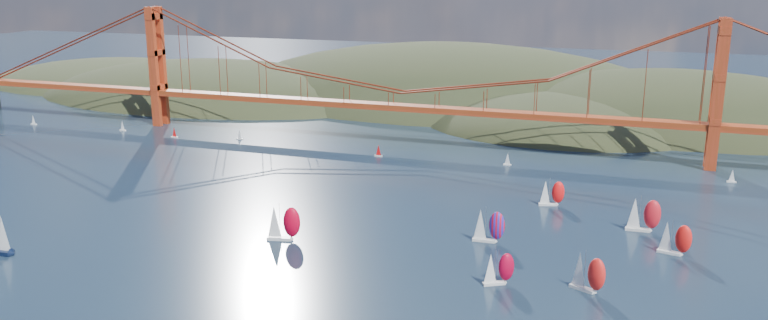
{
  "coord_description": "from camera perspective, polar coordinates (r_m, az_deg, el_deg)",
  "views": [
    {
      "loc": [
        95.26,
        -112.78,
        71.91
      ],
      "look_at": [
        23.69,
        90.0,
        16.69
      ],
      "focal_mm": 35.0,
      "sensor_mm": 36.0,
      "label": 1
    }
  ],
  "objects": [
    {
      "name": "distant_boat_2",
      "position": [
        339.63,
        -15.69,
        2.05
      ],
      "size": [
        3.0,
        2.0,
        4.7
      ],
      "color": "silver",
      "rests_on": "ground"
    },
    {
      "name": "racer_2",
      "position": [
        178.64,
        15.24,
        -8.24
      ],
      "size": [
        8.8,
        6.43,
        9.9
      ],
      "rotation": [
        0.0,
        0.0,
        -0.46
      ],
      "color": "silver",
      "rests_on": "ground"
    },
    {
      "name": "distant_boat_3",
      "position": [
        329.23,
        -10.96,
        1.95
      ],
      "size": [
        3.0,
        2.0,
        4.7
      ],
      "color": "silver",
      "rests_on": "ground"
    },
    {
      "name": "distant_boat_8",
      "position": [
        284.6,
        9.4,
        0.07
      ],
      "size": [
        3.0,
        2.0,
        4.7
      ],
      "color": "silver",
      "rests_on": "ground"
    },
    {
      "name": "headlands",
      "position": [
        403.22,
        11.84,
        2.01
      ],
      "size": [
        725.0,
        225.0,
        96.0
      ],
      "color": "black",
      "rests_on": "ground"
    },
    {
      "name": "distant_boat_0",
      "position": [
        391.4,
        -25.16,
        2.8
      ],
      "size": [
        3.0,
        2.0,
        4.7
      ],
      "color": "silver",
      "rests_on": "ground"
    },
    {
      "name": "racer_5",
      "position": [
        238.65,
        12.63,
        -2.44
      ],
      "size": [
        7.93,
        4.66,
        8.89
      ],
      "rotation": [
        0.0,
        0.0,
        0.27
      ],
      "color": "silver",
      "rests_on": "ground"
    },
    {
      "name": "racer_1",
      "position": [
        178.18,
        8.68,
        -8.14
      ],
      "size": [
        7.61,
        6.05,
        8.66
      ],
      "rotation": [
        0.0,
        0.0,
        0.54
      ],
      "color": "silver",
      "rests_on": "ground"
    },
    {
      "name": "distant_boat_1",
      "position": [
        360.99,
        -19.31,
        2.48
      ],
      "size": [
        3.0,
        2.0,
        4.7
      ],
      "color": "silver",
      "rests_on": "ground"
    },
    {
      "name": "racer_3",
      "position": [
        222.42,
        19.12,
        -3.92
      ],
      "size": [
        9.33,
        3.89,
        10.65
      ],
      "rotation": [
        0.0,
        0.0,
        0.06
      ],
      "color": "silver",
      "rests_on": "ground"
    },
    {
      "name": "racer_rwb",
      "position": [
        204.17,
        7.94,
        -4.96
      ],
      "size": [
        8.71,
        3.6,
        9.98
      ],
      "rotation": [
        0.0,
        0.0,
        0.05
      ],
      "color": "silver",
      "rests_on": "ground"
    },
    {
      "name": "racer_0",
      "position": [
        205.28,
        -7.73,
        -4.74
      ],
      "size": [
        9.58,
        5.41,
        10.73
      ],
      "rotation": [
        0.0,
        0.0,
        0.25
      ],
      "color": "silver",
      "rests_on": "ground"
    },
    {
      "name": "bridge",
      "position": [
        310.97,
        1.11,
        7.07
      ],
      "size": [
        552.0,
        12.0,
        55.0
      ],
      "color": "#913313",
      "rests_on": "ground"
    },
    {
      "name": "racer_4",
      "position": [
        207.78,
        21.25,
        -5.56
      ],
      "size": [
        8.48,
        4.62,
        9.5
      ],
      "rotation": [
        0.0,
        0.0,
        -0.22
      ],
      "color": "white",
      "rests_on": "ground"
    },
    {
      "name": "distant_boat_4",
      "position": [
        284.89,
        25.0,
        -1.1
      ],
      "size": [
        3.0,
        2.0,
        4.7
      ],
      "color": "silver",
      "rests_on": "ground"
    },
    {
      "name": "distant_boat_9",
      "position": [
        294.18,
        -0.42,
        0.73
      ],
      "size": [
        3.0,
        2.0,
        4.7
      ],
      "color": "silver",
      "rests_on": "ground"
    }
  ]
}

